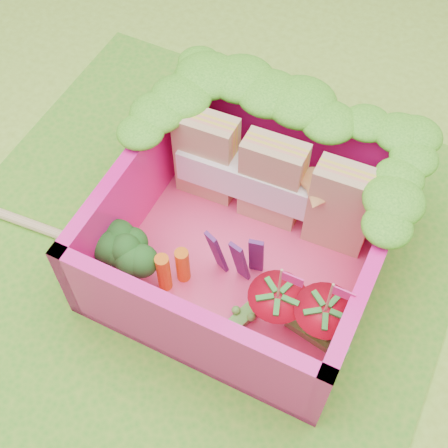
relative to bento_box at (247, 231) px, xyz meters
name	(u,v)px	position (x,y,z in m)	size (l,w,h in m)	color
ground	(198,252)	(-0.25, -0.06, -0.31)	(14.00, 14.00, 0.00)	#8EB733
placemat	(198,251)	(-0.25, -0.06, -0.29)	(2.60, 2.60, 0.03)	#4EAC26
bento_floor	(245,257)	(0.00, 0.00, -0.25)	(1.30, 1.30, 0.05)	#F53E76
bento_box	(247,231)	(0.00, 0.00, 0.00)	(1.30, 1.30, 0.55)	#FD158F
lettuce_ruffle	(291,118)	(0.00, 0.48, 0.33)	(1.43, 0.83, 0.11)	#288919
sandwich_stack	(273,182)	(0.01, 0.30, 0.04)	(1.06, 0.22, 0.55)	tan
broccoli	(128,251)	(-0.47, -0.34, -0.03)	(0.34, 0.34, 0.27)	#67AE54
carrot_sticks	(173,269)	(-0.25, -0.30, -0.10)	(0.13, 0.15, 0.26)	orange
purple_wedges	(238,257)	(0.01, -0.13, -0.04)	(0.25, 0.11, 0.38)	#4B1856
strawberry_left	(276,309)	(0.28, -0.29, -0.08)	(0.27, 0.27, 0.51)	red
strawberry_right	(321,323)	(0.50, -0.26, -0.08)	(0.28, 0.28, 0.52)	red
snap_peas	(280,327)	(0.32, -0.31, -0.20)	(0.60, 0.33, 0.05)	green
chopsticks	(15,219)	(-1.22, -0.33, -0.25)	(2.46, 0.24, 0.05)	#DBBB78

